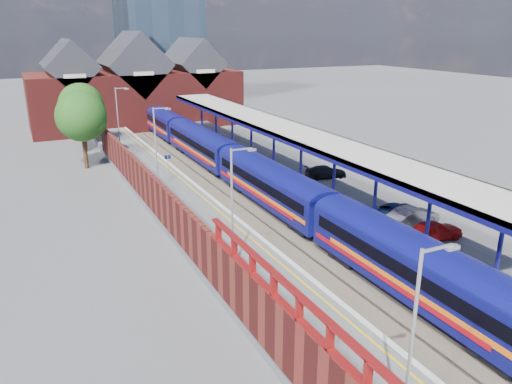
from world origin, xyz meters
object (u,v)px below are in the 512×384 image
Objects in this scene: parked_car_silver at (412,217)px; platform_sign at (168,164)px; parked_car_dark at (326,172)px; parked_car_blue at (398,211)px; lamp_post_d at (119,115)px; lamp_post_c at (157,144)px; lamp_post_a at (416,338)px; lamp_post_b at (234,202)px; parked_car_red at (434,230)px; train at (232,160)px.

platform_sign is at bearing 30.47° from parked_car_silver.
parked_car_dark is 10.95m from parked_car_blue.
lamp_post_c is at bearing -90.00° from lamp_post_d.
lamp_post_c is 1.83× the size of parked_car_dark.
lamp_post_a reaches higher than parked_car_silver.
lamp_post_a is 1.00× the size of lamp_post_b.
lamp_post_b is at bearing 83.89° from parked_car_red.
train is 20.56m from lamp_post_b.
train is at bearing 16.42° from parked_car_red.
lamp_post_a reaches higher than platform_sign.
train is 8.81m from lamp_post_c.
lamp_post_a is 1.74× the size of parked_car_silver.
parked_car_silver is at bearing 178.47° from parked_car_blue.
train is 16.40× the size of parked_car_silver.
platform_sign is at bearing 55.74° from lamp_post_c.
lamp_post_a reaches higher than parked_car_red.
lamp_post_d is at bearing 23.26° from parked_car_red.
lamp_post_b is at bearing -112.70° from train.
lamp_post_a is at bearing 134.73° from parked_car_red.
lamp_post_b is at bearing -90.00° from lamp_post_c.
parked_car_red is at bearing 165.38° from parked_car_silver.
lamp_post_d reaches higher than parked_car_dark.
lamp_post_c is 20.79m from parked_car_silver.
lamp_post_a is 21.53m from parked_car_blue.
lamp_post_d reaches higher than platform_sign.
lamp_post_b reaches higher than platform_sign.
lamp_post_b is 18.20m from platform_sign.
lamp_post_c is 1.74× the size of parked_car_silver.
platform_sign is 20.07m from parked_car_blue.
lamp_post_c reaches higher than parked_car_red.
train is 21.34m from parked_car_red.
lamp_post_b reaches higher than parked_car_blue.
parked_car_red is at bearing 42.66° from lamp_post_a.
parked_car_blue is at bearing -5.98° from parked_car_red.
parked_car_blue is at bearing 9.23° from lamp_post_b.
parked_car_dark is at bearing -1.81° from parked_car_blue.
parked_car_dark is (14.73, -2.86, -3.44)m from lamp_post_c.
parked_car_red is (13.14, -1.89, -3.34)m from lamp_post_b.
platform_sign reaches higher than parked_car_silver.
lamp_post_d is 1.74× the size of parked_car_silver.
parked_car_blue is (13.72, -29.77, -3.45)m from lamp_post_d.
train is 17.10× the size of parked_car_red.
lamp_post_a is 32.11m from platform_sign.
platform_sign is at bearing 32.70° from parked_car_red.
platform_sign is at bearing -84.44° from lamp_post_d.
lamp_post_b is 16.00m from lamp_post_c.
lamp_post_c is 19.74m from parked_car_blue.
lamp_post_c and lamp_post_d have the same top height.
lamp_post_a is 30.00m from lamp_post_c.
parked_car_red is at bearing -173.25° from parked_car_dark.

